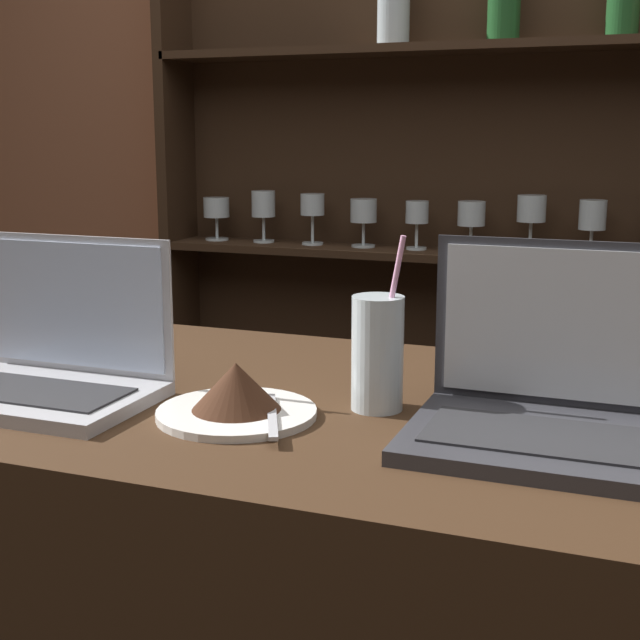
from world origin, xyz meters
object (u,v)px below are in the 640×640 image
at_px(water_glass, 378,353).
at_px(cake_plate, 237,396).
at_px(laptop_near, 51,362).
at_px(laptop_far, 560,400).

bearing_deg(water_glass, cake_plate, -148.43).
distance_m(laptop_near, water_glass, 0.44).
relative_size(laptop_near, cake_plate, 1.49).
height_order(laptop_far, water_glass, water_glass).
distance_m(laptop_far, cake_plate, 0.39).
xyz_separation_m(laptop_near, water_glass, (0.43, 0.10, 0.03)).
bearing_deg(laptop_near, cake_plate, 1.16).
bearing_deg(laptop_far, water_glass, 170.84).
distance_m(laptop_near, cake_plate, 0.27).
xyz_separation_m(cake_plate, water_glass, (0.15, 0.09, 0.05)).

